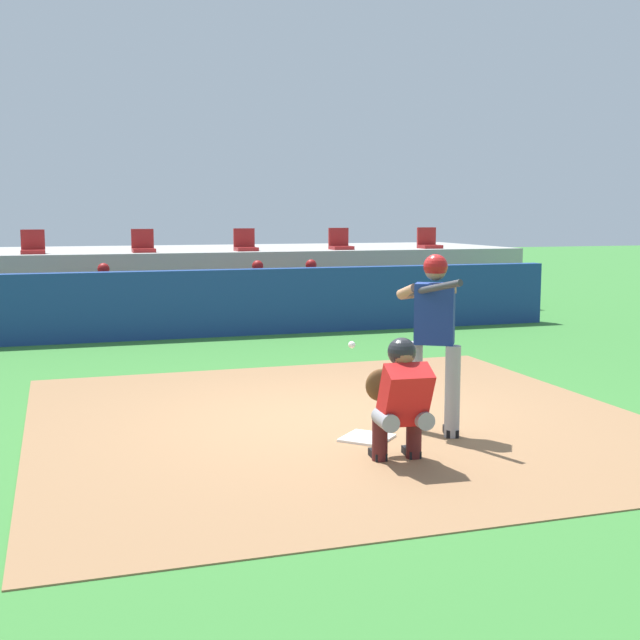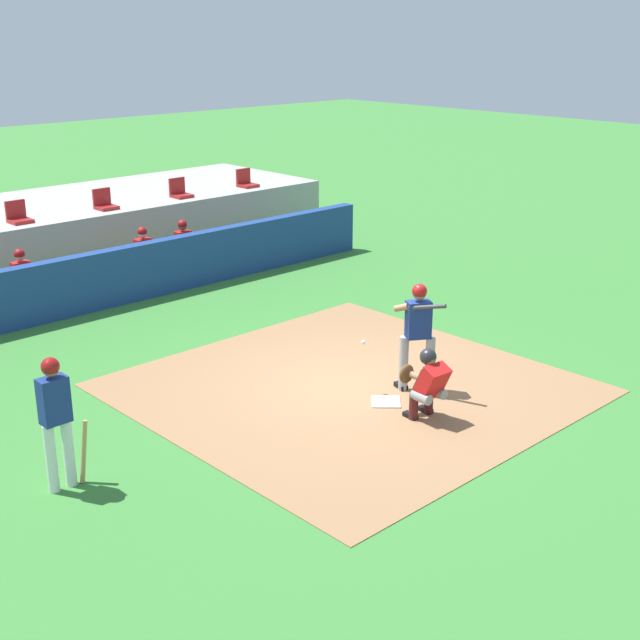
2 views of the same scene
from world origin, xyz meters
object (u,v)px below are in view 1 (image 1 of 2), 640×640
Objects in this scene: dugout_player_2 at (313,291)px; stadium_seat_5 at (429,242)px; stadium_seat_2 at (143,246)px; dugout_player_1 at (259,293)px; stadium_seat_1 at (33,247)px; dugout_player_0 at (105,298)px; batter_at_plate at (433,332)px; stadium_seat_4 at (340,243)px; catcher_crouched at (400,396)px; stadium_seat_3 at (245,244)px; home_plate at (367,438)px.

stadium_seat_5 is at bearing 30.63° from dugout_player_2.
stadium_seat_5 is (6.50, 0.00, 0.00)m from stadium_seat_2.
stadium_seat_1 reaches higher than dugout_player_1.
dugout_player_0 is at bearing -164.66° from stadium_seat_5.
stadium_seat_1 is at bearing 153.86° from dugout_player_1.
batter_at_plate is 10.51m from stadium_seat_4.
batter_at_plate is at bearing 48.72° from catcher_crouched.
stadium_seat_3 reaches higher than catcher_crouched.
stadium_seat_5 is (8.67, 0.00, 0.00)m from stadium_seat_1.
stadium_seat_4 is at bearing 40.84° from dugout_player_1.
dugout_player_1 is at bearing -45.79° from stadium_seat_2.
dugout_player_2 reaches higher than home_plate.
catcher_crouched is at bearing -102.46° from dugout_player_2.
stadium_seat_1 is 1.00× the size of stadium_seat_4.
stadium_seat_1 is at bearing 180.00° from stadium_seat_2.
dugout_player_1 is (0.20, 8.15, -0.36)m from batter_at_plate.
batter_at_plate is 10.93m from stadium_seat_1.
dugout_player_2 is 2.71× the size of stadium_seat_2.
stadium_seat_2 is at bearing 0.00° from stadium_seat_1.
batter_at_plate is at bearing -98.98° from dugout_player_2.
stadium_seat_1 is 1.00× the size of stadium_seat_5.
catcher_crouched is 8.97m from dugout_player_1.
stadium_seat_5 is (4.52, 2.03, 0.86)m from dugout_player_1.
dugout_player_2 is at bearing 77.54° from catcher_crouched.
stadium_seat_3 reaches higher than dugout_player_2.
stadium_seat_3 is 2.17m from stadium_seat_4.
dugout_player_2 is at bearing 0.00° from dugout_player_1.
stadium_seat_5 reaches higher than batter_at_plate.
batter_at_plate is at bearing -71.72° from dugout_player_0.
catcher_crouched is 9.15m from dugout_player_0.
dugout_player_2 is 2.71× the size of stadium_seat_3.
batter_at_plate is 3.76× the size of stadium_seat_5.
dugout_player_1 reaches higher than home_plate.
home_plate is at bearing -118.02° from stadium_seat_5.
stadium_seat_1 is 6.50m from stadium_seat_4.
home_plate is at bearing -107.71° from stadium_seat_4.
stadium_seat_1 reaches higher than home_plate.
stadium_seat_2 is at bearing 180.00° from stadium_seat_4.
catcher_crouched is 11.05m from stadium_seat_2.
stadium_seat_4 reaches higher than home_plate.
home_plate is 0.92× the size of stadium_seat_5.
stadium_seat_3 is at bearing 113.79° from dugout_player_2.
dugout_player_1 is (0.89, 8.93, 0.07)m from catcher_crouched.
catcher_crouched is 3.55× the size of stadium_seat_4.
home_plate is 10.79m from stadium_seat_1.
stadium_seat_3 is at bearing 33.42° from dugout_player_0.
stadium_seat_4 reaches higher than catcher_crouched.
home_plate is 0.34× the size of dugout_player_0.
dugout_player_0 is 3.98m from dugout_player_2.
catcher_crouched is 3.55× the size of stadium_seat_5.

